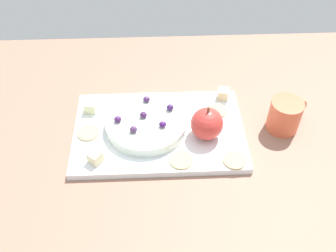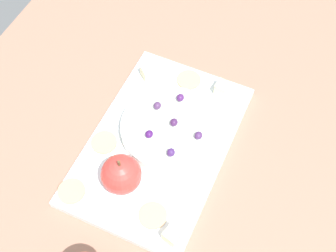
# 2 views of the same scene
# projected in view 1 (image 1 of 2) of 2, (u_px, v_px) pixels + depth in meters

# --- Properties ---
(table) EXTENTS (1.20, 0.85, 0.03)m
(table) POSITION_uv_depth(u_px,v_px,m) (171.00, 145.00, 0.89)
(table) COLOR #916955
(table) RESTS_ON ground
(platter) EXTENTS (0.39, 0.25, 0.02)m
(platter) POSITION_uv_depth(u_px,v_px,m) (159.00, 131.00, 0.89)
(platter) COLOR white
(platter) RESTS_ON table
(serving_dish) EXTENTS (0.18, 0.18, 0.02)m
(serving_dish) POSITION_uv_depth(u_px,v_px,m) (146.00, 123.00, 0.88)
(serving_dish) COLOR silver
(serving_dish) RESTS_ON platter
(apple_whole) EXTENTS (0.07, 0.07, 0.07)m
(apple_whole) POSITION_uv_depth(u_px,v_px,m) (207.00, 124.00, 0.85)
(apple_whole) COLOR red
(apple_whole) RESTS_ON platter
(apple_stem) EXTENTS (0.01, 0.01, 0.01)m
(apple_stem) POSITION_uv_depth(u_px,v_px,m) (208.00, 110.00, 0.82)
(apple_stem) COLOR brown
(apple_stem) RESTS_ON apple_whole
(cheese_cube_0) EXTENTS (0.04, 0.04, 0.03)m
(cheese_cube_0) POSITION_uv_depth(u_px,v_px,m) (95.00, 157.00, 0.81)
(cheese_cube_0) COLOR beige
(cheese_cube_0) RESTS_ON platter
(cheese_cube_1) EXTENTS (0.03, 0.03, 0.03)m
(cheese_cube_1) POSITION_uv_depth(u_px,v_px,m) (223.00, 94.00, 0.95)
(cheese_cube_1) COLOR beige
(cheese_cube_1) RESTS_ON platter
(cheese_cube_2) EXTENTS (0.03, 0.03, 0.03)m
(cheese_cube_2) POSITION_uv_depth(u_px,v_px,m) (91.00, 107.00, 0.92)
(cheese_cube_2) COLOR beige
(cheese_cube_2) RESTS_ON platter
(cracker_0) EXTENTS (0.05, 0.05, 0.00)m
(cracker_0) POSITION_uv_depth(u_px,v_px,m) (88.00, 133.00, 0.88)
(cracker_0) COLOR tan
(cracker_0) RESTS_ON platter
(cracker_1) EXTENTS (0.05, 0.05, 0.00)m
(cracker_1) POSITION_uv_depth(u_px,v_px,m) (235.00, 160.00, 0.82)
(cracker_1) COLOR tan
(cracker_1) RESTS_ON platter
(cracker_2) EXTENTS (0.05, 0.05, 0.00)m
(cracker_2) POSITION_uv_depth(u_px,v_px,m) (216.00, 111.00, 0.93)
(cracker_2) COLOR tan
(cracker_2) RESTS_ON platter
(cracker_3) EXTENTS (0.05, 0.05, 0.00)m
(cracker_3) POSITION_uv_depth(u_px,v_px,m) (181.00, 160.00, 0.82)
(cracker_3) COLOR tan
(cracker_3) RESTS_ON platter
(grape_0) EXTENTS (0.02, 0.01, 0.01)m
(grape_0) POSITION_uv_depth(u_px,v_px,m) (118.00, 119.00, 0.86)
(grape_0) COLOR #48205C
(grape_0) RESTS_ON serving_dish
(grape_1) EXTENTS (0.02, 0.01, 0.01)m
(grape_1) POSITION_uv_depth(u_px,v_px,m) (146.00, 99.00, 0.91)
(grape_1) COLOR #49295C
(grape_1) RESTS_ON serving_dish
(grape_2) EXTENTS (0.02, 0.01, 0.02)m
(grape_2) POSITION_uv_depth(u_px,v_px,m) (171.00, 107.00, 0.89)
(grape_2) COLOR #412461
(grape_2) RESTS_ON serving_dish
(grape_3) EXTENTS (0.02, 0.01, 0.01)m
(grape_3) POSITION_uv_depth(u_px,v_px,m) (133.00, 129.00, 0.84)
(grape_3) COLOR #4D2E58
(grape_3) RESTS_ON serving_dish
(grape_4) EXTENTS (0.02, 0.01, 0.01)m
(grape_4) POSITION_uv_depth(u_px,v_px,m) (163.00, 124.00, 0.85)
(grape_4) COLOR #42185D
(grape_4) RESTS_ON serving_dish
(grape_5) EXTENTS (0.02, 0.01, 0.01)m
(grape_5) POSITION_uv_depth(u_px,v_px,m) (143.00, 115.00, 0.87)
(grape_5) COLOR #42214D
(grape_5) RESTS_ON serving_dish
(cup) EXTENTS (0.10, 0.07, 0.08)m
(cup) POSITION_uv_depth(u_px,v_px,m) (285.00, 115.00, 0.89)
(cup) COLOR #E06240
(cup) RESTS_ON table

